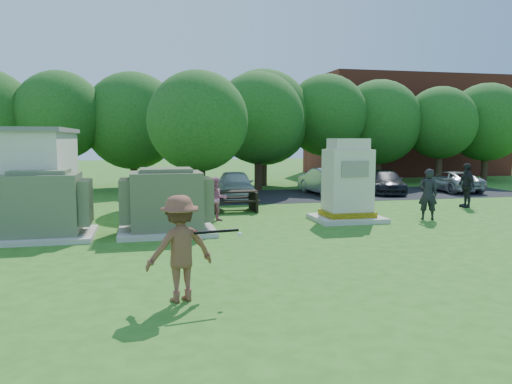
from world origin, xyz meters
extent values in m
plane|color=#2D6619|center=(0.00, 0.00, 0.00)|extent=(120.00, 120.00, 0.00)
cube|color=maroon|center=(18.00, 27.00, 4.00)|extent=(15.00, 8.00, 8.00)
cube|color=#232326|center=(7.00, 13.50, 0.01)|extent=(20.00, 6.00, 0.01)
cube|color=beige|center=(-6.50, 4.50, 0.07)|extent=(3.00, 2.40, 0.15)
cube|color=#5E6A4B|center=(-6.50, 4.50, 1.05)|extent=(2.20, 1.80, 1.80)
cube|color=#5E6A4B|center=(-6.50, 4.50, 2.01)|extent=(1.60, 1.30, 0.12)
cube|color=#5E6A4B|center=(-5.23, 4.50, 1.07)|extent=(0.32, 1.50, 1.35)
cube|color=beige|center=(-2.80, 4.50, 0.07)|extent=(3.00, 2.40, 0.15)
cube|color=#596043|center=(-2.80, 4.50, 1.05)|extent=(2.20, 1.80, 1.80)
cube|color=#596043|center=(-2.80, 4.50, 2.01)|extent=(1.60, 1.30, 0.12)
cube|color=#596043|center=(-4.07, 4.50, 1.07)|extent=(0.32, 1.50, 1.35)
cube|color=#596043|center=(-1.53, 4.50, 1.07)|extent=(0.32, 1.50, 1.35)
cube|color=beige|center=(3.75, 5.45, 0.08)|extent=(2.46, 2.01, 0.17)
cube|color=yellow|center=(3.75, 5.45, 0.27)|extent=(1.73, 1.40, 0.20)
cube|color=beige|center=(3.75, 5.45, 1.49)|extent=(1.57, 1.23, 2.24)
cube|color=beige|center=(3.75, 5.45, 2.80)|extent=(1.29, 1.01, 0.39)
cube|color=gray|center=(3.75, 4.81, 1.93)|extent=(1.01, 0.04, 0.56)
cube|color=black|center=(0.10, 8.68, 0.82)|extent=(2.00, 0.78, 0.07)
cube|color=black|center=(0.10, 9.29, 0.49)|extent=(2.00, 0.28, 0.06)
cube|color=black|center=(0.10, 8.07, 0.49)|extent=(2.00, 0.28, 0.06)
cube|color=black|center=(-0.77, 8.68, 0.41)|extent=(0.09, 1.50, 0.82)
cube|color=black|center=(0.96, 8.68, 0.41)|extent=(0.09, 1.50, 0.82)
imported|color=brown|center=(-2.88, -2.29, 0.99)|extent=(1.43, 1.05, 1.97)
imported|color=black|center=(6.74, 5.00, 0.95)|extent=(0.81, 0.67, 1.89)
imported|color=#C3678A|center=(-0.92, 6.41, 0.80)|extent=(0.84, 0.69, 1.61)
imported|color=black|center=(10.23, 7.60, 0.97)|extent=(0.58, 1.17, 1.93)
imported|color=silver|center=(1.02, 13.08, 0.70)|extent=(1.98, 4.24, 1.40)
imported|color=#B9B9BE|center=(6.04, 13.70, 0.73)|extent=(1.79, 4.49, 1.45)
imported|color=black|center=(9.52, 13.58, 0.61)|extent=(2.87, 4.50, 1.21)
imported|color=#AEAEB2|center=(13.56, 13.57, 0.58)|extent=(2.10, 4.24, 1.16)
cylinder|color=black|center=(-2.21, -2.40, 1.29)|extent=(0.85, 0.19, 0.06)
cylinder|color=maroon|center=(-2.69, -2.33, 1.29)|extent=(0.23, 0.10, 0.06)
sphere|color=white|center=(-1.73, -2.14, 1.17)|extent=(0.09, 0.09, 0.09)
cylinder|color=#47301E|center=(-8.00, 18.80, 1.40)|extent=(0.44, 0.44, 2.80)
sphere|color=#235B1C|center=(-8.00, 18.80, 4.30)|extent=(5.00, 5.00, 5.00)
cylinder|color=#47301E|center=(-4.00, 19.60, 1.15)|extent=(0.44, 0.44, 2.30)
sphere|color=#235B1C|center=(-4.00, 19.60, 4.04)|extent=(5.80, 5.80, 5.80)
cylinder|color=#47301E|center=(0.00, 18.70, 1.35)|extent=(0.44, 0.44, 2.70)
sphere|color=#235B1C|center=(0.00, 18.70, 4.32)|extent=(5.40, 5.40, 5.40)
cylinder|color=#47301E|center=(4.00, 19.30, 1.25)|extent=(0.44, 0.44, 2.50)
sphere|color=#235B1C|center=(4.00, 19.30, 4.30)|extent=(6.00, 6.00, 6.00)
cylinder|color=#47301E|center=(8.00, 18.90, 1.45)|extent=(0.44, 0.44, 2.90)
sphere|color=#235B1C|center=(8.00, 18.90, 4.46)|extent=(5.20, 5.20, 5.20)
cylinder|color=#47301E|center=(12.00, 19.50, 1.20)|extent=(0.44, 0.44, 2.40)
sphere|color=#235B1C|center=(12.00, 19.50, 4.08)|extent=(5.60, 5.60, 5.60)
cylinder|color=#47301E|center=(16.00, 18.60, 1.30)|extent=(0.44, 0.44, 2.60)
sphere|color=#235B1C|center=(16.00, 18.60, 4.04)|extent=(4.80, 4.80, 4.80)
cylinder|color=#47301E|center=(20.00, 19.20, 1.25)|extent=(0.44, 0.44, 2.50)
sphere|color=#235B1C|center=(20.00, 19.20, 4.12)|extent=(5.40, 5.40, 5.40)
cylinder|color=#47301E|center=(-1.00, 11.50, 1.20)|extent=(0.44, 0.44, 2.40)
sphere|color=#235B1C|center=(-1.00, 11.50, 3.78)|extent=(4.60, 4.60, 4.60)
cylinder|color=#47301E|center=(3.00, 16.50, 1.30)|extent=(0.44, 0.44, 2.60)
sphere|color=#235B1C|center=(3.00, 16.50, 4.16)|extent=(5.20, 5.20, 5.20)
camera|label=1|loc=(-3.53, -11.40, 3.01)|focal=35.00mm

